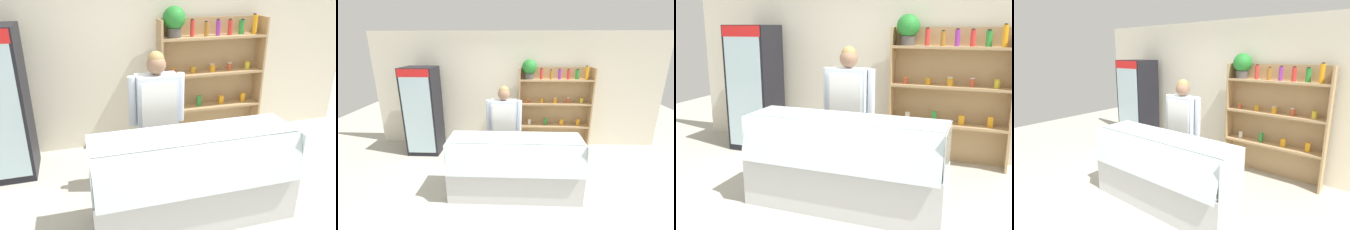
# 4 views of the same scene
# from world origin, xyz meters

# --- Properties ---
(ground_plane) EXTENTS (12.00, 12.00, 0.00)m
(ground_plane) POSITION_xyz_m (0.00, 0.00, 0.00)
(ground_plane) COLOR #B7B2A3
(back_wall) EXTENTS (6.80, 0.10, 2.70)m
(back_wall) POSITION_xyz_m (0.00, 2.08, 1.35)
(back_wall) COLOR silver
(back_wall) RESTS_ON ground
(shelving_unit) EXTENTS (1.65, 0.32, 2.10)m
(shelving_unit) POSITION_xyz_m (0.76, 1.85, 1.22)
(shelving_unit) COLOR tan
(shelving_unit) RESTS_ON ground
(deli_display_case) EXTENTS (2.13, 0.71, 1.01)m
(deli_display_case) POSITION_xyz_m (-0.03, 0.04, 0.31)
(deli_display_case) COLOR silver
(deli_display_case) RESTS_ON ground
(shop_clerk) EXTENTS (0.67, 0.25, 1.71)m
(shop_clerk) POSITION_xyz_m (-0.24, 0.77, 1.02)
(shop_clerk) COLOR #4C4233
(shop_clerk) RESTS_ON ground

